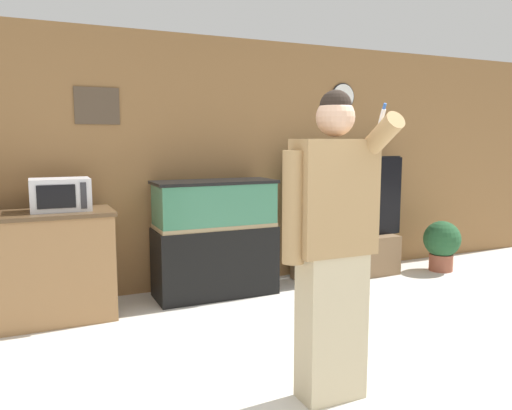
# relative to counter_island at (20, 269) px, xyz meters

# --- Properties ---
(wall_back_paneled) EXTENTS (10.00, 0.08, 2.60)m
(wall_back_paneled) POSITION_rel_counter_island_xyz_m (1.70, 0.47, 0.83)
(wall_back_paneled) COLOR olive
(wall_back_paneled) RESTS_ON ground_plane
(counter_island) EXTENTS (1.54, 0.58, 0.95)m
(counter_island) POSITION_rel_counter_island_xyz_m (0.00, 0.00, 0.00)
(counter_island) COLOR olive
(counter_island) RESTS_ON ground_plane
(microwave) EXTENTS (0.48, 0.33, 0.28)m
(microwave) POSITION_rel_counter_island_xyz_m (0.35, 0.03, 0.61)
(microwave) COLOR silver
(microwave) RESTS_ON counter_island
(aquarium_on_stand) EXTENTS (1.20, 0.49, 1.15)m
(aquarium_on_stand) POSITION_rel_counter_island_xyz_m (1.76, 0.09, 0.10)
(aquarium_on_stand) COLOR black
(aquarium_on_stand) RESTS_ON ground_plane
(tv_on_stand) EXTENTS (1.48, 0.40, 1.36)m
(tv_on_stand) POSITION_rel_counter_island_xyz_m (3.35, 0.12, -0.08)
(tv_on_stand) COLOR brown
(tv_on_stand) RESTS_ON ground_plane
(person_standing) EXTENTS (0.58, 0.43, 1.83)m
(person_standing) POSITION_rel_counter_island_xyz_m (1.70, -2.10, 0.48)
(person_standing) COLOR #BCAD89
(person_standing) RESTS_ON ground_plane
(potted_plant) EXTENTS (0.43, 0.43, 0.60)m
(potted_plant) POSITION_rel_counter_island_xyz_m (4.53, -0.13, -0.14)
(potted_plant) COLOR brown
(potted_plant) RESTS_ON ground_plane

